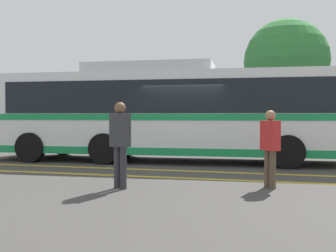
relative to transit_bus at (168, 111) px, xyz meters
The scene contains 10 objects.
ground_plane 1.91m from the transit_bus, 26.63° to the right, with size 220.00×220.00×0.00m, color #423F3D.
lane_strip_0 2.78m from the transit_bus, 89.60° to the right, with size 0.20×32.33×0.01m, color gold.
lane_strip_1 3.84m from the transit_bus, 89.75° to the right, with size 0.20×32.33×0.01m, color gold.
curb_strip 7.24m from the transit_bus, 89.88° to the left, with size 40.33×0.36×0.15m, color #99999E.
transit_bus is the anchor object (origin of this frame).
parked_car_1 7.64m from the transit_bus, 133.12° to the left, with size 4.44×1.83×1.34m.
parked_car_2 5.69m from the transit_bus, 79.98° to the left, with size 4.32×2.00×1.39m.
pedestrian_1 5.19m from the transit_bus, 87.10° to the right, with size 0.47×0.34×1.85m.
pedestrian_2 5.49m from the transit_bus, 51.68° to the right, with size 0.44×0.46×1.68m.
tree_1 12.29m from the transit_bus, 68.51° to the left, with size 4.91×4.91×7.19m.
Camera 1 is at (2.53, -12.62, 1.58)m, focal length 42.00 mm.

